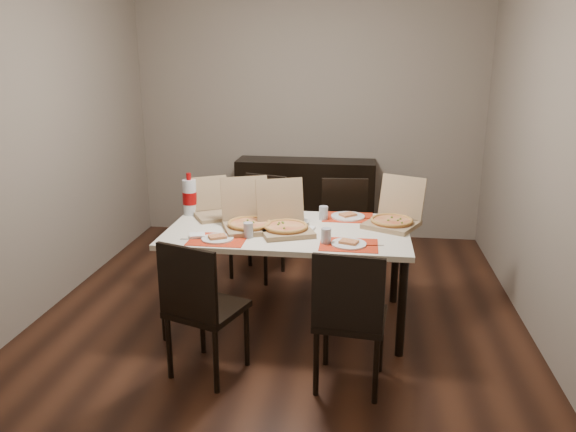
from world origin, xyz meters
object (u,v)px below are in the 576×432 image
object	(u,v)px
pizza_box_center	(285,224)
dining_table	(288,237)
chair_near_right	(349,315)
chair_far_left	(261,221)
chair_near_left	(200,305)
dip_bowl	(301,222)
sideboard	(305,200)
chair_far_right	(344,227)
soda_bottle	(190,197)

from	to	relation	value
pizza_box_center	dining_table	bearing A→B (deg)	79.13
chair_near_right	dining_table	bearing A→B (deg)	118.80
dining_table	chair_far_left	xyz separation A→B (m)	(-0.38, 0.94, -0.17)
chair_near_left	dip_bowl	size ratio (longest dim) A/B	7.69
sideboard	chair_near_right	distance (m)	2.93
dining_table	dip_bowl	bearing A→B (deg)	55.24
dining_table	chair_near_right	distance (m)	1.04
chair_far_left	pizza_box_center	bearing A→B (deg)	-69.95
chair_near_left	chair_far_right	xyz separation A→B (m)	(0.84, 1.75, 0.00)
chair_near_left	dip_bowl	bearing A→B (deg)	62.42
dip_bowl	pizza_box_center	bearing A→B (deg)	-116.83
chair_near_left	pizza_box_center	xyz separation A→B (m)	(0.42, 0.81, 0.30)
dining_table	soda_bottle	world-z (taller)	soda_bottle
chair_far_left	pizza_box_center	distance (m)	1.12
sideboard	chair_far_right	size ratio (longest dim) A/B	1.61
chair_near_right	chair_far_right	bearing A→B (deg)	93.08
chair_far_left	dip_bowl	distance (m)	0.97
sideboard	chair_near_left	distance (m)	2.89
chair_near_right	soda_bottle	world-z (taller)	soda_bottle
chair_far_right	pizza_box_center	xyz separation A→B (m)	(-0.41, -0.95, 0.30)
chair_far_right	dip_bowl	world-z (taller)	chair_far_right
dining_table	chair_far_right	world-z (taller)	chair_far_right
chair_far_right	dining_table	bearing A→B (deg)	-114.55
chair_far_left	chair_far_right	world-z (taller)	same
dining_table	chair_near_right	bearing A→B (deg)	-61.20
pizza_box_center	soda_bottle	distance (m)	0.91
sideboard	dip_bowl	xyz separation A→B (m)	(0.16, -1.85, 0.31)
chair_near_right	chair_far_left	xyz separation A→B (m)	(-0.88, 1.83, 0.00)
chair_near_left	sideboard	bearing A→B (deg)	82.62
chair_near_left	soda_bottle	size ratio (longest dim) A/B	2.69
dip_bowl	chair_near_left	bearing A→B (deg)	-117.58
dip_bowl	soda_bottle	bearing A→B (deg)	170.71
pizza_box_center	chair_far_right	bearing A→B (deg)	66.46
chair_far_right	pizza_box_center	distance (m)	1.07
sideboard	chair_far_left	world-z (taller)	chair_far_left
sideboard	pizza_box_center	distance (m)	2.09
dip_bowl	soda_bottle	world-z (taller)	soda_bottle
chair_far_right	soda_bottle	distance (m)	1.43
dining_table	chair_far_left	size ratio (longest dim) A/B	1.94
sideboard	chair_near_right	size ratio (longest dim) A/B	1.61
chair_far_right	pizza_box_center	world-z (taller)	pizza_box_center
chair_far_left	pizza_box_center	world-z (taller)	pizza_box_center
chair_far_left	pizza_box_center	size ratio (longest dim) A/B	1.82
chair_far_right	soda_bottle	xyz separation A→B (m)	(-1.24, -0.59, 0.38)
dining_table	dip_bowl	xyz separation A→B (m)	(0.09, 0.13, 0.08)
chair_near_right	soda_bottle	xyz separation A→B (m)	(-1.34, 1.17, 0.38)
chair_far_left	chair_far_right	xyz separation A→B (m)	(0.78, -0.07, 0.00)
sideboard	chair_near_right	xyz separation A→B (m)	(0.56, -2.88, 0.06)
chair_near_left	chair_far_left	xyz separation A→B (m)	(0.06, 1.82, 0.00)
dining_table	dip_bowl	size ratio (longest dim) A/B	14.89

